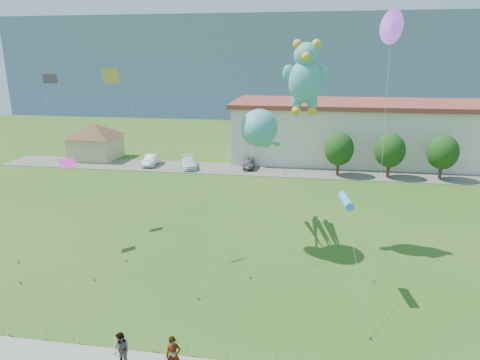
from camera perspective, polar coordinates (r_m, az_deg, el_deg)
name	(u,v)px	position (r m, az deg, el deg)	size (l,w,h in m)	color
ground	(180,338)	(24.17, -8.06, -20.08)	(160.00, 160.00, 0.00)	#2C5417
parking_strip	(258,170)	(55.73, 2.47, 1.33)	(70.00, 6.00, 0.06)	#59544C
hill_ridge	(291,63)	(138.69, 6.86, 15.26)	(160.00, 50.00, 25.00)	slate
pavilion	(95,138)	(65.08, -18.73, 5.33)	(9.20, 9.20, 5.00)	tan
warehouse	(453,133)	(66.36, 26.54, 5.65)	(61.00, 15.00, 8.20)	beige
rope_fence	(172,350)	(23.03, -9.10, -21.43)	(26.05, 0.05, 0.50)	white
tree_near	(339,149)	(53.78, 13.05, 4.06)	(3.60, 3.60, 5.47)	#3F2B19
tree_mid	(390,151)	(54.53, 19.36, 3.72)	(3.60, 3.60, 5.47)	#3F2B19
tree_far	(443,152)	(55.92, 25.42, 3.36)	(3.60, 3.60, 5.47)	#3F2B19
pedestrian_left	(173,356)	(21.34, -8.88, -22.15)	(0.70, 0.46, 1.92)	gray
pedestrian_right	(121,350)	(22.23, -15.52, -21.03)	(0.87, 0.68, 1.79)	gray
parked_car_silver	(151,160)	(59.28, -11.76, 2.64)	(1.51, 4.33, 1.43)	silver
parked_car_white	(189,163)	(57.00, -6.83, 2.31)	(1.92, 4.73, 1.37)	white
parked_car_black	(249,164)	(56.35, 1.19, 2.19)	(1.31, 3.75, 1.24)	black
octopus_kite	(261,134)	(32.31, 2.79, 6.11)	(4.03, 14.51, 10.64)	teal
teddy_bear_kite	(306,76)	(32.25, 8.75, 13.57)	(4.77, 8.02, 15.43)	teal
small_kite_purple	(391,32)	(37.00, 19.50, 18.13)	(2.32, 11.31, 17.18)	purple
small_kite_yellow	(109,100)	(31.10, -17.06, 10.22)	(1.29, 5.76, 13.39)	gold
small_kite_pink	(63,173)	(34.19, -22.53, 0.82)	(1.29, 7.02, 6.99)	#EC34AD
small_kite_black	(47,99)	(38.40, -24.39, 9.79)	(1.68, 8.84, 12.93)	black
small_kite_cyan	(346,202)	(26.24, 13.96, -2.80)	(1.56, 6.01, 6.40)	#3899FE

